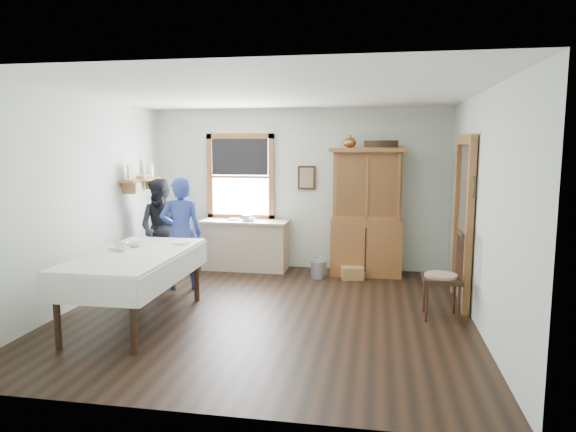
{
  "coord_description": "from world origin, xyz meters",
  "views": [
    {
      "loc": [
        1.33,
        -6.09,
        2.09
      ],
      "look_at": [
        0.21,
        0.3,
        1.19
      ],
      "focal_mm": 32.0,
      "sensor_mm": 36.0,
      "label": 1
    }
  ],
  "objects_px": {
    "work_counter": "(245,245)",
    "dining_table": "(136,287)",
    "china_hutch": "(367,212)",
    "figure_dark": "(163,232)",
    "woman_blue": "(182,238)",
    "pail": "(319,269)",
    "wicker_basket": "(352,273)",
    "spindle_chair": "(442,275)"
  },
  "relations": [
    {
      "from": "work_counter",
      "to": "dining_table",
      "type": "relative_size",
      "value": 0.7
    },
    {
      "from": "china_hutch",
      "to": "figure_dark",
      "type": "bearing_deg",
      "value": -169.07
    },
    {
      "from": "figure_dark",
      "to": "dining_table",
      "type": "bearing_deg",
      "value": -75.25
    },
    {
      "from": "woman_blue",
      "to": "figure_dark",
      "type": "relative_size",
      "value": 1.04
    },
    {
      "from": "pail",
      "to": "wicker_basket",
      "type": "relative_size",
      "value": 0.81
    },
    {
      "from": "china_hutch",
      "to": "figure_dark",
      "type": "xyz_separation_m",
      "value": [
        -3.18,
        -0.71,
        -0.3
      ]
    },
    {
      "from": "work_counter",
      "to": "figure_dark",
      "type": "relative_size",
      "value": 1.0
    },
    {
      "from": "spindle_chair",
      "to": "wicker_basket",
      "type": "xyz_separation_m",
      "value": [
        -1.15,
        1.66,
        -0.44
      ]
    },
    {
      "from": "wicker_basket",
      "to": "figure_dark",
      "type": "bearing_deg",
      "value": -172.86
    },
    {
      "from": "work_counter",
      "to": "dining_table",
      "type": "distance_m",
      "value": 2.84
    },
    {
      "from": "wicker_basket",
      "to": "figure_dark",
      "type": "xyz_separation_m",
      "value": [
        -2.99,
        -0.37,
        0.63
      ]
    },
    {
      "from": "work_counter",
      "to": "spindle_chair",
      "type": "height_order",
      "value": "spindle_chair"
    },
    {
      "from": "dining_table",
      "to": "spindle_chair",
      "type": "xyz_separation_m",
      "value": [
        3.59,
        0.77,
        0.12
      ]
    },
    {
      "from": "work_counter",
      "to": "spindle_chair",
      "type": "distance_m",
      "value": 3.59
    },
    {
      "from": "pail",
      "to": "wicker_basket",
      "type": "bearing_deg",
      "value": 1.33
    },
    {
      "from": "china_hutch",
      "to": "dining_table",
      "type": "xyz_separation_m",
      "value": [
        -2.63,
        -2.76,
        -0.61
      ]
    },
    {
      "from": "work_counter",
      "to": "figure_dark",
      "type": "distance_m",
      "value": 1.4
    },
    {
      "from": "work_counter",
      "to": "woman_blue",
      "type": "height_order",
      "value": "woman_blue"
    },
    {
      "from": "pail",
      "to": "woman_blue",
      "type": "bearing_deg",
      "value": -152.64
    },
    {
      "from": "dining_table",
      "to": "wicker_basket",
      "type": "relative_size",
      "value": 6.21
    },
    {
      "from": "dining_table",
      "to": "woman_blue",
      "type": "xyz_separation_m",
      "value": [
        0.01,
        1.43,
        0.34
      ]
    },
    {
      "from": "woman_blue",
      "to": "dining_table",
      "type": "bearing_deg",
      "value": 67.68
    },
    {
      "from": "woman_blue",
      "to": "figure_dark",
      "type": "distance_m",
      "value": 0.83
    },
    {
      "from": "dining_table",
      "to": "work_counter",
      "type": "bearing_deg",
      "value": 77.61
    },
    {
      "from": "pail",
      "to": "dining_table",
      "type": "bearing_deg",
      "value": -128.26
    },
    {
      "from": "spindle_chair",
      "to": "woman_blue",
      "type": "xyz_separation_m",
      "value": [
        -3.57,
        0.67,
        0.22
      ]
    },
    {
      "from": "woman_blue",
      "to": "figure_dark",
      "type": "bearing_deg",
      "value": -69.39
    },
    {
      "from": "work_counter",
      "to": "figure_dark",
      "type": "xyz_separation_m",
      "value": [
        -1.16,
        -0.73,
        0.31
      ]
    },
    {
      "from": "dining_table",
      "to": "wicker_basket",
      "type": "distance_m",
      "value": 3.45
    },
    {
      "from": "spindle_chair",
      "to": "woman_blue",
      "type": "height_order",
      "value": "woman_blue"
    },
    {
      "from": "dining_table",
      "to": "spindle_chair",
      "type": "distance_m",
      "value": 3.67
    },
    {
      "from": "china_hutch",
      "to": "figure_dark",
      "type": "distance_m",
      "value": 3.27
    },
    {
      "from": "china_hutch",
      "to": "spindle_chair",
      "type": "xyz_separation_m",
      "value": [
        0.96,
        -1.99,
        -0.48
      ]
    },
    {
      "from": "pail",
      "to": "figure_dark",
      "type": "relative_size",
      "value": 0.19
    },
    {
      "from": "work_counter",
      "to": "dining_table",
      "type": "xyz_separation_m",
      "value": [
        -0.61,
        -2.78,
        0.0
      ]
    },
    {
      "from": "pail",
      "to": "figure_dark",
      "type": "bearing_deg",
      "value": -171.61
    },
    {
      "from": "wicker_basket",
      "to": "dining_table",
      "type": "bearing_deg",
      "value": -135.17
    },
    {
      "from": "dining_table",
      "to": "figure_dark",
      "type": "relative_size",
      "value": 1.44
    },
    {
      "from": "china_hutch",
      "to": "wicker_basket",
      "type": "bearing_deg",
      "value": -121.37
    },
    {
      "from": "china_hutch",
      "to": "spindle_chair",
      "type": "relative_size",
      "value": 1.9
    },
    {
      "from": "figure_dark",
      "to": "pail",
      "type": "bearing_deg",
      "value": 8.15
    },
    {
      "from": "figure_dark",
      "to": "wicker_basket",
      "type": "bearing_deg",
      "value": 6.9
    }
  ]
}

